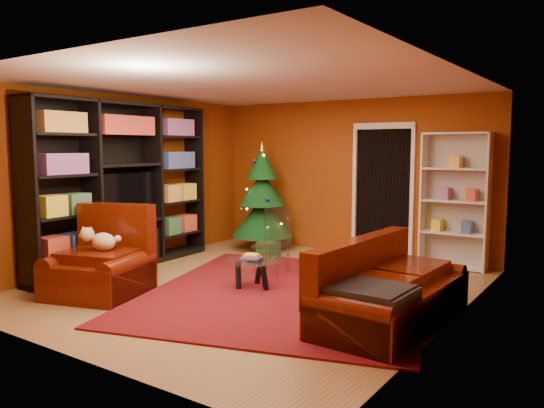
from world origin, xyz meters
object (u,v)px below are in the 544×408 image
Objects in this scene: gift_box_red at (277,239)px; sofa at (393,282)px; dog at (103,242)px; media_unit at (123,186)px; rug at (288,292)px; gift_box_green at (268,251)px; coffee_table at (254,274)px; acrylic_chair at (271,246)px; christmas_tree at (262,197)px; armchair at (98,260)px; white_bookshelf at (455,201)px.

sofa reaches higher than gift_box_red.
sofa reaches higher than dog.
sofa is at bearing -1.17° from dog.
media_unit is at bearing -107.65° from gift_box_red.
gift_box_red reaches higher than rug.
gift_box_green reaches higher than gift_box_red.
gift_box_red is at bearing 118.24° from coffee_table.
acrylic_chair is (-2.20, 1.01, -0.01)m from sofa.
christmas_tree is 3.57m from armchair.
dog is at bearing 45.00° from armchair.
christmas_tree is 4.28m from sofa.
armchair is at bearing -137.03° from coffee_table.
dog is (0.09, -3.47, -0.27)m from christmas_tree.
gift_box_green is 0.25× the size of armchair.
rug is 4.57× the size of acrylic_chair.
acrylic_chair is (1.18, 2.02, -0.02)m from armchair.
coffee_table is at bearing -80.54° from acrylic_chair.
media_unit is 4.36× the size of coffee_table.
christmas_tree is 4.81× the size of dog.
sofa is (3.34, 0.95, -0.22)m from dog.
media_unit is 2.54m from coffee_table.
white_bookshelf is 2.83× the size of coffee_table.
sofa is at bearing -8.39° from coffee_table.
gift_box_red is 0.27× the size of acrylic_chair.
white_bookshelf is (1.29, 2.57, 1.00)m from rug.
acrylic_chair is at bearing -52.79° from gift_box_green.
christmas_tree is 8.51× the size of gift_box_red.
gift_box_green is (0.59, -0.66, -0.79)m from christmas_tree.
christmas_tree reaches higher than acrylic_chair.
acrylic_chair is at bearing 19.14° from media_unit.
gift_box_green is 1.24m from gift_box_red.
christmas_tree reaches higher than gift_box_red.
gift_box_red is at bearing 178.49° from white_bookshelf.
rug is 5.26× the size of coffee_table.
christmas_tree is 2.76m from coffee_table.
christmas_tree is 1.19m from gift_box_green.
media_unit is at bearing 113.26° from dog.
gift_box_red is (-0.57, 1.10, -0.03)m from gift_box_green.
sofa is (4.29, -0.17, -0.79)m from media_unit.
rug is 2.00m from gift_box_green.
gift_box_green is 0.14× the size of white_bookshelf.
rug is 1.90× the size of sofa.
coffee_table is (1.46, -2.23, -0.74)m from christmas_tree.
white_bookshelf reaches higher than dog.
sofa is 2.77× the size of coffee_table.
white_bookshelf is 2.45× the size of acrylic_chair.
armchair reaches higher than coffee_table.
christmas_tree is 3.25m from white_bookshelf.
acrylic_chair is at bearing 137.28° from rug.
coffee_table is at bearing 84.18° from sofa.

